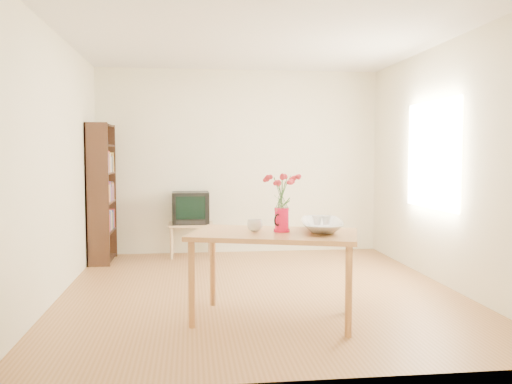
{
  "coord_description": "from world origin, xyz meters",
  "views": [
    {
      "loc": [
        -0.71,
        -5.47,
        1.41
      ],
      "look_at": [
        0.0,
        0.3,
        1.0
      ],
      "focal_mm": 38.0,
      "sensor_mm": 36.0,
      "label": 1
    }
  ],
  "objects": [
    {
      "name": "mug",
      "position": [
        -0.16,
        -0.93,
        0.8
      ],
      "size": [
        0.16,
        0.16,
        0.1
      ],
      "primitive_type": "imported",
      "rotation": [
        0.0,
        0.0,
        3.48
      ],
      "color": "white",
      "rests_on": "table"
    },
    {
      "name": "teacup_b",
      "position": [
        0.47,
        -0.9,
        0.95
      ],
      "size": [
        0.09,
        0.09,
        0.06
      ],
      "primitive_type": "imported",
      "rotation": [
        0.0,
        0.0,
        2.03
      ],
      "color": "white",
      "rests_on": "bowl"
    },
    {
      "name": "table",
      "position": [
        -0.0,
        -0.99,
        0.67
      ],
      "size": [
        1.54,
        1.16,
        0.75
      ],
      "rotation": [
        0.0,
        0.0,
        -0.3
      ],
      "color": "#9F6536",
      "rests_on": "ground"
    },
    {
      "name": "bowl",
      "position": [
        0.42,
        -0.92,
        1.0
      ],
      "size": [
        0.62,
        0.62,
        0.5
      ],
      "primitive_type": "imported",
      "rotation": [
        0.0,
        0.0,
        -0.18
      ],
      "color": "white",
      "rests_on": "table"
    },
    {
      "name": "television",
      "position": [
        -0.7,
        1.98,
        0.68
      ],
      "size": [
        0.5,
        0.47,
        0.43
      ],
      "rotation": [
        0.0,
        0.0,
        0.01
      ],
      "color": "black",
      "rests_on": "tv_stand"
    },
    {
      "name": "teacup_a",
      "position": [
        0.38,
        -0.92,
        0.95
      ],
      "size": [
        0.1,
        0.1,
        0.07
      ],
      "primitive_type": "imported",
      "rotation": [
        0.0,
        0.0,
        0.77
      ],
      "color": "white",
      "rests_on": "bowl"
    },
    {
      "name": "pitcher",
      "position": [
        0.06,
        -0.97,
        0.84
      ],
      "size": [
        0.15,
        0.18,
        0.21
      ],
      "rotation": [
        0.0,
        0.0,
        -0.67
      ],
      "color": "#EA0D39",
      "rests_on": "table"
    },
    {
      "name": "bookshelf",
      "position": [
        -1.85,
        1.75,
        0.84
      ],
      "size": [
        0.28,
        0.7,
        1.8
      ],
      "color": "black",
      "rests_on": "ground"
    },
    {
      "name": "room",
      "position": [
        0.03,
        0.0,
        1.3
      ],
      "size": [
        4.5,
        4.5,
        4.5
      ],
      "color": "brown",
      "rests_on": "ground"
    },
    {
      "name": "tv_stand",
      "position": [
        -0.7,
        1.97,
        0.39
      ],
      "size": [
        0.6,
        0.45,
        0.46
      ],
      "color": "tan",
      "rests_on": "ground"
    },
    {
      "name": "flowers",
      "position": [
        0.06,
        -0.97,
        1.11
      ],
      "size": [
        0.23,
        0.23,
        0.33
      ],
      "primitive_type": null,
      "color": "#CC303E",
      "rests_on": "pitcher"
    }
  ]
}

